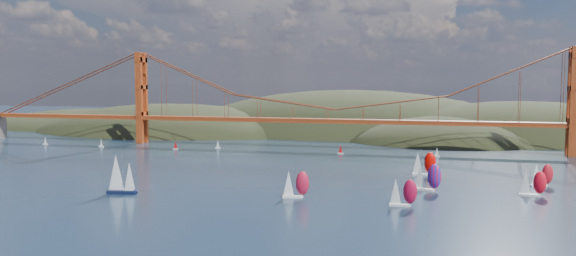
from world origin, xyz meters
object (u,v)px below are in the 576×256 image
Objects in this scene: sloop_navy at (120,175)px; racer_3 at (542,174)px; racer_0 at (295,184)px; racer_2 at (532,183)px; racer_1 at (402,192)px; racer_5 at (424,163)px; racer_rwb at (427,176)px.

sloop_navy is 148.03m from racer_3.
sloop_navy reaches higher than racer_0.
racer_2 reaches higher than racer_3.
racer_3 is at bearing 42.01° from racer_1.
racer_0 is 67.84m from racer_5.
sloop_navy is at bearing -148.84° from racer_5.
racer_0 reaches higher than racer_2.
sloop_navy is 1.48× the size of racer_0.
sloop_navy reaches higher than racer_3.
sloop_navy is 1.54× the size of racer_2.
racer_5 is (-35.47, 32.79, 0.53)m from racer_2.
racer_3 is at bearing -20.06° from racer_5.
racer_0 is 0.91× the size of racer_rwb.
racer_rwb is at bearing -88.74° from racer_5.
racer_0 reaches higher than racer_3.
racer_0 is 1.04× the size of racer_2.
racer_5 is at bearing 42.32° from racer_0.
sloop_navy is at bearing -179.58° from racer_1.
racer_1 reaches higher than racer_3.
racer_rwb is (1.76, -32.62, 0.09)m from racer_5.
racer_0 is 0.93× the size of racer_5.
racer_5 is 32.67m from racer_rwb.
racer_2 is at bearing 1.55° from sloop_navy.
racer_0 is at bearing -127.24° from racer_5.
racer_3 is (6.02, 19.12, -0.14)m from racer_2.
racer_0 is at bearing -160.70° from racer_2.
racer_2 is at bearing 4.48° from racer_0.
racer_1 is at bearing -8.69° from sloop_navy.
racer_0 reaches higher than racer_1.
racer_5 is (4.98, 59.08, 0.57)m from racer_1.
racer_rwb reaches higher than racer_3.
racer_0 is 78.09m from racer_2.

